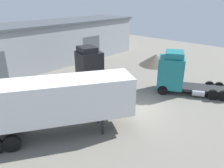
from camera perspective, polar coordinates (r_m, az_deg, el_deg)
ground_plane at (r=19.53m, az=7.40°, el=-5.58°), size 60.00×60.00×0.00m
warehouse_building at (r=31.19m, az=-19.19°, el=9.49°), size 32.30×6.91×5.78m
tractor_unit_black at (r=24.09m, az=-7.23°, el=4.61°), size 7.21×4.29×3.99m
container_trailer_red at (r=14.86m, az=-13.79°, el=-4.30°), size 9.65×7.29×4.01m
tractor_unit_teal at (r=22.40m, az=16.32°, el=2.68°), size 5.32×6.98×4.09m
gravel_pile at (r=31.24m, az=11.36°, el=6.27°), size 4.62×4.62×1.55m
traffic_cone at (r=21.95m, az=0.11°, el=-1.45°), size 0.40×0.40×0.55m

